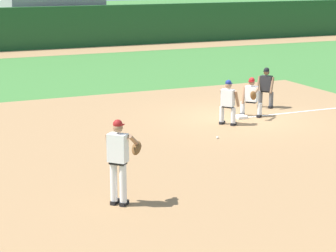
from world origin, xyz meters
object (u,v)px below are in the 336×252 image
(pitcher, at_px, (119,157))
(first_baseman, at_px, (251,95))
(first_base_bag, at_px, (241,117))
(baserunner, at_px, (228,101))
(umpire, at_px, (266,86))
(baseball, at_px, (217,138))

(pitcher, xyz_separation_m, first_baseman, (6.93, 6.20, -0.33))
(first_base_bag, height_order, baserunner, baserunner)
(umpire, bearing_deg, first_baseman, -139.37)
(pitcher, bearing_deg, first_base_bag, 43.36)
(first_base_bag, xyz_separation_m, first_baseman, (0.43, 0.05, 0.69))
(first_base_bag, relative_size, pitcher, 0.20)
(first_baseman, relative_size, umpire, 0.92)
(baseball, bearing_deg, umpire, 41.19)
(first_baseman, bearing_deg, baserunner, -151.21)
(baseball, relative_size, baserunner, 0.05)
(first_baseman, bearing_deg, umpire, 40.63)
(baseball, relative_size, first_baseman, 0.06)
(first_base_bag, height_order, baseball, first_base_bag)
(pitcher, relative_size, first_baseman, 1.39)
(baseball, relative_size, umpire, 0.05)
(pitcher, height_order, first_baseman, pitcher)
(first_base_bag, xyz_separation_m, baseball, (-2.00, -2.09, -0.01))
(pitcher, bearing_deg, baseball, 41.96)
(umpire, bearing_deg, pitcher, -138.38)
(baseball, xyz_separation_m, first_baseman, (2.42, 2.14, 0.69))
(first_base_bag, height_order, first_baseman, first_baseman)
(first_baseman, bearing_deg, baseball, -138.52)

